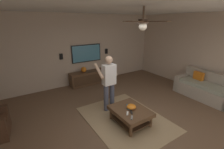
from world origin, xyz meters
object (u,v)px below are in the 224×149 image
Objects in this scene: vase_round at (84,70)px; ceiling_fan at (143,23)px; person_standing at (109,80)px; coffee_table at (130,113)px; media_console at (90,77)px; couch at (205,89)px; book at (130,107)px; wall_speaker_right at (61,57)px; wall_speaker_left at (106,51)px; remote_white at (127,113)px; remote_black at (131,112)px; bowl at (131,107)px; tv at (86,53)px; remote_grey at (132,118)px.

vase_round is 0.18× the size of ceiling_fan.
person_standing reaches higher than vase_round.
media_console is (3.07, -0.32, -0.02)m from coffee_table.
ceiling_fan is at bearing -5.66° from media_console.
couch is 3.08m from book.
person_standing is 7.45× the size of wall_speaker_right.
book is (-2.99, 0.27, 0.14)m from media_console.
book is 1.00× the size of wall_speaker_left.
ceiling_fan reaches higher than book.
book reaches higher than remote_white.
remote_white is at bearing 47.02° from ceiling_fan.
couch is at bearing -64.18° from remote_black.
coffee_table is (0.27, 3.11, -0.02)m from couch.
bowl is 3.62m from wall_speaker_left.
wall_speaker_left is at bearing 6.72° from remote_black.
remote_white is at bearing 120.20° from bowl.
tv reaches higher than wall_speaker_left.
person_standing is (1.14, 3.21, 0.61)m from couch.
remote_white is (-0.13, 0.23, -0.04)m from bowl.
tv is 5.77× the size of book.
ceiling_fan is at bearing -168.82° from wall_speaker_right.
remote_white is 0.12× the size of ceiling_fan.
remote_black is 2.09m from ceiling_fan.
couch is 4.13m from wall_speaker_left.
media_console is 7.73× the size of wall_speaker_right.
couch is at bearing -95.33° from bowl.
remote_white is (0.15, 3.29, 0.09)m from couch.
book is at bearing -8.62° from remote_white.
vase_round is at bearing -0.48° from bowl.
media_console reaches higher than remote_grey.
remote_black is at bearing -169.43° from wall_speaker_right.
ceiling_fan is (-0.28, 0.01, 2.20)m from coffee_table.
vase_round is (3.01, -0.02, 0.24)m from book.
vase_round reaches higher than media_console.
tv is 0.77× the size of person_standing.
remote_black is 0.12× the size of ceiling_fan.
ceiling_fan is at bearing 160.18° from wall_speaker_left.
wall_speaker_right is 0.18× the size of ceiling_fan.
media_console is 11.33× the size of remote_black.
ceiling_fan is (-3.60, 1.30, 1.24)m from wall_speaker_left.
coffee_table is 0.79× the size of tv.
wall_speaker_right is at bearing -103.69° from media_console.
bowl reaches higher than coffee_table.
person_standing is 2.54m from wall_speaker_right.
remote_grey is at bearing 157.52° from wall_speaker_left.
ceiling_fan is (-0.35, 0.06, 2.07)m from book.
bowl is 0.20× the size of ceiling_fan.
remote_white is 0.30m from book.
ceiling_fan reaches higher than remote_grey.
remote_white is at bearing 35.45° from remote_grey.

